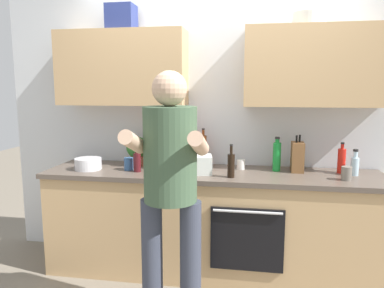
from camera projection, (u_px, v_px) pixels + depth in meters
The scene contains 18 objects.
ground_plane at pixel (211, 271), 3.23m from camera, with size 12.00×12.00×0.00m, color #756B5B.
back_wall_unit at pixel (215, 100), 3.27m from camera, with size 4.00×0.38×2.50m.
counter at pixel (211, 223), 3.16m from camera, with size 2.84×0.67×0.90m.
person_standing at pixel (170, 182), 2.33m from camera, with size 0.49×0.45×1.71m.
bottle_wine at pixel (137, 161), 3.08m from camera, with size 0.06×0.06×0.22m.
bottle_soda at pixel (277, 156), 3.10m from camera, with size 0.07×0.07×0.29m.
bottle_water at pixel (355, 165), 2.95m from camera, with size 0.06×0.06×0.22m.
bottle_vinegar at pixel (203, 150), 3.29m from camera, with size 0.06×0.06×0.34m.
bottle_hotsauce at pixel (342, 160), 3.03m from camera, with size 0.06×0.06×0.26m.
bottle_soy at pixel (231, 165), 2.89m from camera, with size 0.06×0.06×0.27m.
cup_coffee at pixel (241, 165), 3.19m from camera, with size 0.07×0.07×0.08m, color white.
cup_tea at pixel (129, 164), 3.16m from camera, with size 0.08×0.08×0.11m, color #33598C.
cup_stoneware at pixel (346, 173), 2.80m from camera, with size 0.08×0.08×0.11m, color slate.
mixing_bowl at pixel (88, 164), 3.18m from camera, with size 0.23×0.23×0.10m, color silver.
knife_block at pixel (297, 157), 3.07m from camera, with size 0.10×0.14×0.31m.
potted_herb at pixel (137, 150), 3.31m from camera, with size 0.19×0.19×0.27m.
grocery_bag_crisps at pixel (167, 155), 3.22m from camera, with size 0.24×0.17×0.23m, color red.
grocery_bag_produce at pixel (198, 164), 3.02m from camera, with size 0.22×0.20×0.15m, color silver.
Camera 1 is at (0.33, -3.00, 1.61)m, focal length 34.23 mm.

